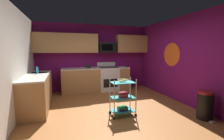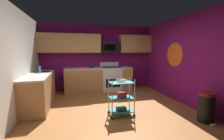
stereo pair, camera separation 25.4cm
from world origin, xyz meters
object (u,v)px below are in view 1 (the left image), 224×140
object	(u,v)px
dish_soap_bottle	(37,70)
oven_range	(108,78)
book_stack	(123,108)
mixing_bowl_large	(123,95)
kettle	(89,66)
trash_can	(205,105)
rolling_cart	(123,97)
fruit_bowl	(123,80)
microwave	(107,47)

from	to	relation	value
dish_soap_bottle	oven_range	bearing A→B (deg)	21.80
oven_range	book_stack	world-z (taller)	oven_range
mixing_bowl_large	book_stack	bearing A→B (deg)	180.00
kettle	oven_range	bearing A→B (deg)	0.28
oven_range	trash_can	xyz separation A→B (m)	(1.41, -3.18, -0.15)
trash_can	oven_range	bearing A→B (deg)	113.92
rolling_cart	fruit_bowl	size ratio (longest dim) A/B	3.36
book_stack	dish_soap_bottle	size ratio (longest dim) A/B	1.22
oven_range	kettle	world-z (taller)	kettle
oven_range	dish_soap_bottle	xyz separation A→B (m)	(-2.41, -0.96, 0.54)
fruit_bowl	mixing_bowl_large	bearing A→B (deg)	-0.00
microwave	kettle	distance (m)	1.05
oven_range	dish_soap_bottle	bearing A→B (deg)	-158.20
rolling_cart	mixing_bowl_large	size ratio (longest dim) A/B	3.63
dish_soap_bottle	kettle	bearing A→B (deg)	30.44
book_stack	rolling_cart	bearing A→B (deg)	-75.96
kettle	mixing_bowl_large	bearing A→B (deg)	-79.33
book_stack	dish_soap_bottle	distance (m)	2.67
oven_range	rolling_cart	world-z (taller)	oven_range
rolling_cart	book_stack	distance (m)	0.28
mixing_bowl_large	dish_soap_bottle	world-z (taller)	dish_soap_bottle
microwave	rolling_cart	xyz separation A→B (m)	(-0.33, -2.53, -1.25)
book_stack	kettle	bearing A→B (deg)	100.33
oven_range	trash_can	world-z (taller)	oven_range
fruit_bowl	microwave	bearing A→B (deg)	82.46
kettle	trash_can	xyz separation A→B (m)	(2.19, -3.18, -0.67)
mixing_bowl_large	trash_can	world-z (taller)	trash_can
mixing_bowl_large	book_stack	world-z (taller)	mixing_bowl_large
rolling_cart	mixing_bowl_large	bearing A→B (deg)	0.00
oven_range	fruit_bowl	world-z (taller)	oven_range
rolling_cart	kettle	xyz separation A→B (m)	(-0.44, 2.42, 0.54)
mixing_bowl_large	rolling_cart	bearing A→B (deg)	-180.00
microwave	fruit_bowl	distance (m)	2.68
fruit_bowl	mixing_bowl_large	world-z (taller)	fruit_bowl
fruit_bowl	kettle	xyz separation A→B (m)	(-0.44, 2.42, 0.12)
book_stack	fruit_bowl	bearing A→B (deg)	104.04
rolling_cart	microwave	bearing A→B (deg)	82.46
oven_range	trash_can	distance (m)	3.48
mixing_bowl_large	trash_can	size ratio (longest dim) A/B	0.38
dish_soap_bottle	fruit_bowl	bearing A→B (deg)	-35.14
kettle	dish_soap_bottle	distance (m)	1.89
fruit_bowl	rolling_cart	bearing A→B (deg)	-75.96
rolling_cart	dish_soap_bottle	bearing A→B (deg)	144.86
rolling_cart	dish_soap_bottle	world-z (taller)	dish_soap_bottle
dish_soap_bottle	trash_can	world-z (taller)	dish_soap_bottle
oven_range	dish_soap_bottle	world-z (taller)	dish_soap_bottle
book_stack	kettle	world-z (taller)	kettle
mixing_bowl_large	oven_range	bearing A→B (deg)	82.46
rolling_cart	mixing_bowl_large	distance (m)	0.07
rolling_cart	kettle	distance (m)	2.52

